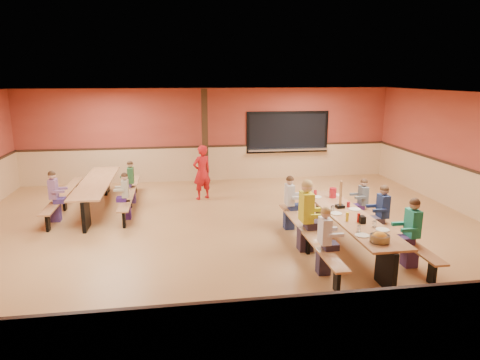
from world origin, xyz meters
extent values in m
plane|color=#9B683A|center=(0.00, 0.00, 0.00)|extent=(12.00, 12.00, 0.00)
cube|color=#9C3C2D|center=(0.00, 5.00, 1.50)|extent=(12.00, 0.04, 3.00)
cube|color=#9C3C2D|center=(0.00, -5.00, 1.50)|extent=(12.00, 0.04, 3.00)
cube|color=white|center=(0.00, 0.00, 3.00)|extent=(12.00, 10.00, 0.04)
cube|color=black|center=(2.60, 4.97, 1.55)|extent=(2.60, 0.06, 1.20)
cube|color=silver|center=(2.60, 4.88, 0.98)|extent=(2.70, 0.28, 0.06)
cube|color=black|center=(-0.20, 4.40, 1.50)|extent=(0.18, 0.18, 3.00)
cube|color=#A26B40|center=(2.18, -1.35, 0.72)|extent=(0.75, 3.60, 0.04)
cube|color=black|center=(2.18, -2.90, 0.35)|extent=(0.08, 0.60, 0.70)
cube|color=black|center=(2.18, 0.20, 0.35)|extent=(0.08, 0.60, 0.70)
cube|color=#A26B40|center=(1.35, -1.35, 0.43)|extent=(0.26, 3.60, 0.04)
cube|color=black|center=(1.35, -1.35, 0.21)|extent=(0.06, 0.18, 0.41)
cube|color=#A26B40|center=(3.00, -1.35, 0.43)|extent=(0.26, 3.60, 0.04)
cube|color=black|center=(3.00, -1.35, 0.21)|extent=(0.06, 0.18, 0.41)
cube|color=#A26B40|center=(-3.17, 2.25, 0.72)|extent=(0.75, 3.60, 0.04)
cube|color=black|center=(-3.17, 0.70, 0.35)|extent=(0.08, 0.60, 0.70)
cube|color=black|center=(-3.17, 3.80, 0.35)|extent=(0.08, 0.60, 0.70)
cube|color=#A26B40|center=(-3.99, 2.25, 0.43)|extent=(0.26, 3.60, 0.04)
cube|color=black|center=(-3.99, 2.25, 0.21)|extent=(0.06, 0.18, 0.41)
cube|color=#A26B40|center=(-2.34, 2.25, 0.43)|extent=(0.26, 3.60, 0.04)
cube|color=black|center=(-2.34, 2.25, 0.21)|extent=(0.06, 0.18, 0.41)
imported|color=red|center=(-0.42, 2.77, 0.76)|extent=(0.66, 0.58, 1.52)
cylinder|color=#B21722|center=(2.29, -0.14, 0.85)|extent=(0.16, 0.16, 0.22)
cube|color=black|center=(2.22, -1.83, 0.80)|extent=(0.10, 0.14, 0.13)
cylinder|color=yellow|center=(1.98, -1.70, 0.82)|extent=(0.06, 0.06, 0.17)
cylinder|color=#B2140F|center=(2.17, -1.77, 0.82)|extent=(0.06, 0.06, 0.17)
cube|color=black|center=(2.17, -0.88, 0.77)|extent=(0.16, 0.16, 0.06)
cube|color=#A26B40|center=(2.17, -0.88, 1.05)|extent=(0.02, 0.09, 0.50)
camera|label=1|loc=(-1.13, -8.85, 3.36)|focal=32.00mm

